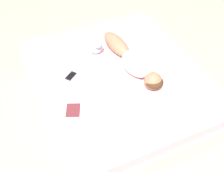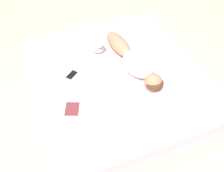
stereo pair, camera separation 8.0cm
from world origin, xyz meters
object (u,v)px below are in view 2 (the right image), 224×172
Objects in this scene: cell_phone at (72,75)px; person at (135,61)px; coffee_mug at (147,125)px; open_magazine at (82,109)px.

person is at bearing -140.56° from cell_phone.
cell_phone is at bearing -64.29° from coffee_mug.
open_magazine is 0.54m from cell_phone.
coffee_mug is at bearing 166.86° from cell_phone.
person is at bearing -130.98° from open_magazine.
open_magazine is at bearing -40.99° from coffee_mug.
cell_phone is at bearing -71.80° from open_magazine.
open_magazine is at bearing 20.81° from person.
coffee_mug reaches higher than cell_phone.
coffee_mug is 0.73× the size of cell_phone.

